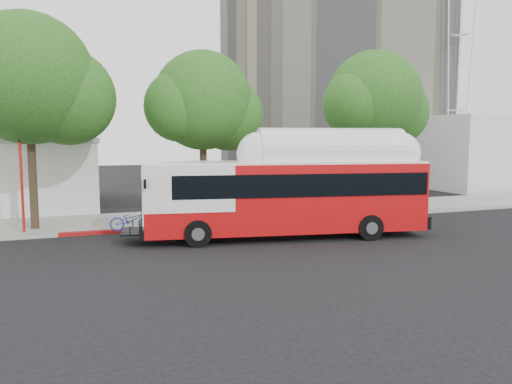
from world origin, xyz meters
The scene contains 11 objects.
ground centered at (0.00, 0.00, 0.00)m, with size 120.00×120.00×0.00m, color black.
sidewalk centered at (0.00, 6.50, 0.07)m, with size 60.00×5.00×0.15m, color gray.
curb_strip centered at (0.00, 3.90, 0.07)m, with size 60.00×0.30×0.15m, color gray.
red_curb_segment centered at (-3.00, 3.90, 0.08)m, with size 10.00×0.32×0.16m, color maroon.
street_tree_left centered at (-8.53, 5.56, 6.60)m, with size 6.67×5.80×9.74m.
street_tree_mid centered at (-0.59, 6.06, 5.91)m, with size 5.75×5.00×8.62m.
street_tree_right centered at (9.44, 5.86, 6.26)m, with size 6.21×5.40×9.18m.
apartment_tower centered at (18.00, 28.00, 17.62)m, with size 18.00×18.00×37.00m.
horizon_block centered at (30.00, 16.00, 3.00)m, with size 20.00×12.00×6.00m, color silver.
transit_bus centered at (1.23, 0.32, 1.75)m, with size 12.85×4.52×3.74m.
signal_pole centered at (-9.39, 4.66, 2.22)m, with size 0.12×0.41×4.32m.
Camera 1 is at (-7.31, -18.91, 4.27)m, focal length 35.00 mm.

